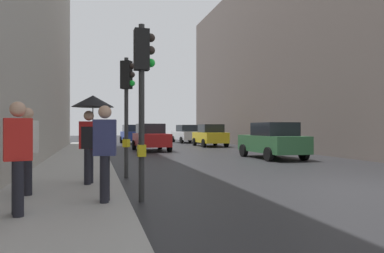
{
  "coord_description": "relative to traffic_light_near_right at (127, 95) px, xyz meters",
  "views": [
    {
      "loc": [
        -6.27,
        -7.42,
        1.53
      ],
      "look_at": [
        -2.11,
        7.63,
        1.56
      ],
      "focal_mm": 33.14,
      "sensor_mm": 36.0,
      "label": 1
    }
  ],
  "objects": [
    {
      "name": "ground_plane",
      "position": [
        5.32,
        -3.38,
        -2.5
      ],
      "size": [
        120.0,
        120.0,
        0.0
      ],
      "primitive_type": "plane",
      "color": "#28282B"
    },
    {
      "name": "sidewalk_kerb",
      "position": [
        -1.62,
        2.62,
        -2.42
      ],
      "size": [
        2.6,
        40.0,
        0.16
      ],
      "primitive_type": "cube",
      "color": "#A8A5A0",
      "rests_on": "ground"
    },
    {
      "name": "building_facade_right",
      "position": [
        16.95,
        13.49,
        4.41
      ],
      "size": [
        12.0,
        33.61,
        13.82
      ],
      "primitive_type": "cube",
      "color": "#5B514C",
      "rests_on": "ground"
    },
    {
      "name": "traffic_light_near_right",
      "position": [
        0.0,
        0.0,
        0.0
      ],
      "size": [
        0.44,
        0.37,
        3.63
      ],
      "color": "#2D2D2D",
      "rests_on": "ground"
    },
    {
      "name": "traffic_light_near_left",
      "position": [
        0.0,
        -3.55,
        0.01
      ],
      "size": [
        0.43,
        0.25,
        3.64
      ],
      "color": "#2D2D2D",
      "rests_on": "ground"
    },
    {
      "name": "car_blue_van",
      "position": [
        2.48,
        22.45,
        -1.63
      ],
      "size": [
        2.13,
        4.26,
        1.76
      ],
      "color": "navy",
      "rests_on": "ground"
    },
    {
      "name": "car_white_compact",
      "position": [
        7.8,
        23.04,
        -1.63
      ],
      "size": [
        2.28,
        4.33,
        1.76
      ],
      "color": "silver",
      "rests_on": "ground"
    },
    {
      "name": "car_green_estate",
      "position": [
        7.46,
        4.82,
        -1.63
      ],
      "size": [
        2.05,
        4.22,
        1.76
      ],
      "color": "#2D6038",
      "rests_on": "ground"
    },
    {
      "name": "car_yellow_taxi",
      "position": [
        7.95,
        16.0,
        -1.63
      ],
      "size": [
        2.06,
        4.22,
        1.76
      ],
      "color": "yellow",
      "rests_on": "ground"
    },
    {
      "name": "car_red_sedan",
      "position": [
        2.61,
        12.17,
        -1.63
      ],
      "size": [
        2.15,
        4.27,
        1.76
      ],
      "color": "red",
      "rests_on": "ground"
    },
    {
      "name": "pedestrian_with_umbrella",
      "position": [
        -1.02,
        -1.92,
        -0.66
      ],
      "size": [
        1.0,
        1.0,
        2.14
      ],
      "color": "black",
      "rests_on": "sidewalk_kerb"
    },
    {
      "name": "pedestrian_with_black_backpack",
      "position": [
        -2.31,
        -2.99,
        -1.34
      ],
      "size": [
        0.65,
        0.43,
        1.77
      ],
      "color": "black",
      "rests_on": "sidewalk_kerb"
    },
    {
      "name": "pedestrian_with_grey_backpack",
      "position": [
        -0.81,
        -4.1,
        -1.34
      ],
      "size": [
        0.63,
        0.37,
        1.77
      ],
      "color": "black",
      "rests_on": "sidewalk_kerb"
    },
    {
      "name": "pedestrian_in_red_jacket",
      "position": [
        -2.1,
        -4.78,
        -1.37
      ],
      "size": [
        0.45,
        0.36,
        1.77
      ],
      "color": "black",
      "rests_on": "sidewalk_kerb"
    }
  ]
}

